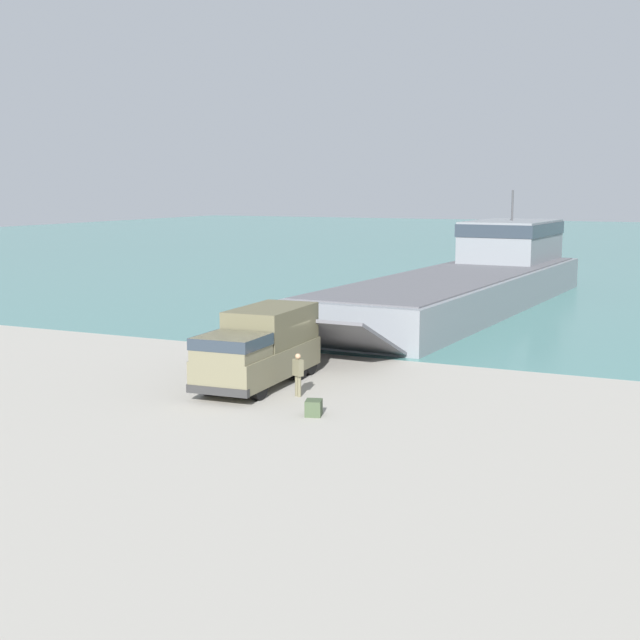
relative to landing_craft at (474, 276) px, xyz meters
The scene contains 7 objects.
ground_plane 27.95m from the landing_craft, 92.08° to the right, with size 240.00×240.00×0.00m, color #9E998E.
water_surface 68.43m from the landing_craft, 90.85° to the left, with size 240.00×180.00×0.01m, color #477F7A.
landing_craft is the anchor object (origin of this frame).
military_truck 29.24m from the landing_craft, 91.94° to the right, with size 3.02×7.54×3.17m.
soldier_on_ramp 30.41m from the landing_craft, 87.38° to the right, with size 0.50×0.42×1.74m.
mooring_bollard 23.51m from the landing_craft, 106.54° to the right, with size 0.36×0.36×0.85m.
cargo_crate 33.00m from the landing_craft, 84.33° to the right, with size 0.58×0.70×0.58m, color #3D4C33.
Camera 1 is at (18.03, -33.43, 8.30)m, focal length 50.00 mm.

